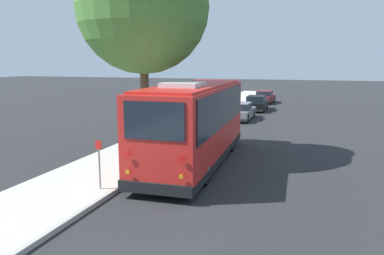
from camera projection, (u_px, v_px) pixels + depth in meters
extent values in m
plane|color=#28282B|center=(192.00, 167.00, 15.59)|extent=(160.00, 160.00, 0.00)
cube|color=beige|center=(123.00, 159.00, 16.54)|extent=(80.00, 3.31, 0.15)
cube|color=#AAA69D|center=(160.00, 162.00, 16.02)|extent=(80.00, 0.14, 0.15)
cube|color=red|center=(195.00, 123.00, 15.75)|extent=(9.40, 2.74, 3.04)
cube|color=black|center=(195.00, 154.00, 15.99)|extent=(9.45, 2.79, 0.28)
cube|color=black|center=(195.00, 107.00, 15.64)|extent=(8.64, 2.80, 1.46)
cube|color=black|center=(218.00, 97.00, 20.07)|extent=(0.10, 2.12, 1.53)
cube|color=black|center=(154.00, 121.00, 11.18)|extent=(0.10, 1.95, 1.17)
cube|color=black|center=(219.00, 84.00, 19.95)|extent=(0.10, 1.75, 0.22)
cube|color=red|center=(195.00, 85.00, 15.48)|extent=(8.82, 2.49, 0.10)
cube|color=silver|center=(183.00, 85.00, 13.88)|extent=(1.76, 1.43, 0.20)
cube|color=black|center=(218.00, 134.00, 20.44)|extent=(0.18, 2.45, 0.36)
cube|color=black|center=(155.00, 189.00, 11.52)|extent=(0.18, 2.45, 0.36)
cylinder|color=red|center=(127.00, 155.00, 11.53)|extent=(0.04, 0.18, 0.18)
cylinder|color=orange|center=(128.00, 172.00, 11.63)|extent=(0.03, 0.14, 0.14)
cylinder|color=red|center=(181.00, 159.00, 11.06)|extent=(0.04, 0.18, 0.18)
cylinder|color=orange|center=(181.00, 177.00, 11.16)|extent=(0.03, 0.14, 0.14)
cube|color=white|center=(204.00, 130.00, 20.68)|extent=(0.05, 0.32, 0.18)
cube|color=white|center=(233.00, 131.00, 20.24)|extent=(0.05, 0.32, 0.18)
cube|color=black|center=(192.00, 91.00, 20.10)|extent=(0.06, 0.10, 0.24)
cylinder|color=black|center=(189.00, 139.00, 18.88)|extent=(0.96, 0.33, 0.95)
cylinder|color=slate|center=(189.00, 139.00, 18.88)|extent=(0.44, 0.33, 0.43)
cylinder|color=black|center=(231.00, 141.00, 18.30)|extent=(0.96, 0.33, 0.95)
cylinder|color=slate|center=(231.00, 141.00, 18.30)|extent=(0.44, 0.33, 0.43)
cylinder|color=black|center=(149.00, 167.00, 13.79)|extent=(0.96, 0.33, 0.95)
cylinder|color=slate|center=(149.00, 167.00, 13.79)|extent=(0.44, 0.33, 0.43)
cylinder|color=black|center=(204.00, 172.00, 13.21)|extent=(0.96, 0.33, 0.95)
cylinder|color=slate|center=(204.00, 172.00, 13.21)|extent=(0.44, 0.33, 0.43)
cube|color=slate|center=(240.00, 113.00, 28.32)|extent=(4.38, 1.74, 0.62)
cube|color=black|center=(240.00, 106.00, 28.11)|extent=(2.08, 1.49, 0.48)
cube|color=slate|center=(240.00, 103.00, 28.07)|extent=(1.99, 1.46, 0.05)
cube|color=black|center=(245.00, 112.00, 30.42)|extent=(0.09, 1.66, 0.20)
cube|color=black|center=(234.00, 120.00, 26.29)|extent=(0.09, 1.66, 0.20)
cylinder|color=black|center=(234.00, 113.00, 29.87)|extent=(0.62, 0.20, 0.62)
cylinder|color=slate|center=(234.00, 113.00, 29.87)|extent=(0.28, 0.22, 0.28)
cylinder|color=black|center=(253.00, 113.00, 29.39)|extent=(0.62, 0.20, 0.62)
cylinder|color=slate|center=(253.00, 113.00, 29.39)|extent=(0.28, 0.22, 0.28)
cylinder|color=black|center=(226.00, 117.00, 27.29)|extent=(0.62, 0.20, 0.62)
cylinder|color=slate|center=(226.00, 117.00, 27.29)|extent=(0.28, 0.22, 0.28)
cylinder|color=black|center=(247.00, 118.00, 26.81)|extent=(0.62, 0.20, 0.62)
cylinder|color=slate|center=(247.00, 118.00, 26.81)|extent=(0.28, 0.22, 0.28)
cube|color=black|center=(256.00, 105.00, 33.63)|extent=(4.45, 1.82, 0.65)
cube|color=black|center=(256.00, 99.00, 33.42)|extent=(2.12, 1.54, 0.48)
cube|color=black|center=(256.00, 96.00, 33.38)|extent=(2.03, 1.50, 0.05)
cube|color=black|center=(259.00, 105.00, 35.77)|extent=(0.11, 1.69, 0.20)
cube|color=black|center=(253.00, 110.00, 31.57)|extent=(0.11, 1.69, 0.20)
cylinder|color=black|center=(250.00, 105.00, 35.20)|extent=(0.67, 0.21, 0.67)
cylinder|color=slate|center=(250.00, 105.00, 35.20)|extent=(0.31, 0.22, 0.30)
cylinder|color=black|center=(267.00, 105.00, 34.74)|extent=(0.67, 0.21, 0.67)
cylinder|color=slate|center=(267.00, 105.00, 34.74)|extent=(0.31, 0.22, 0.30)
cylinder|color=black|center=(245.00, 108.00, 32.57)|extent=(0.67, 0.21, 0.67)
cylinder|color=slate|center=(245.00, 108.00, 32.57)|extent=(0.31, 0.22, 0.30)
cylinder|color=black|center=(263.00, 109.00, 32.11)|extent=(0.67, 0.21, 0.67)
cylinder|color=slate|center=(263.00, 109.00, 32.11)|extent=(0.31, 0.22, 0.30)
cube|color=maroon|center=(265.00, 99.00, 39.59)|extent=(4.24, 1.93, 0.63)
cube|color=black|center=(265.00, 93.00, 39.39)|extent=(2.05, 1.57, 0.48)
cube|color=maroon|center=(265.00, 91.00, 39.35)|extent=(1.97, 1.53, 0.05)
cube|color=black|center=(268.00, 99.00, 41.55)|extent=(0.18, 1.64, 0.20)
cube|color=black|center=(261.00, 103.00, 37.70)|extent=(0.18, 1.64, 0.20)
cylinder|color=black|center=(260.00, 99.00, 41.09)|extent=(0.66, 0.24, 0.64)
cylinder|color=slate|center=(260.00, 99.00, 41.09)|extent=(0.30, 0.24, 0.29)
cylinder|color=black|center=(274.00, 99.00, 40.55)|extent=(0.66, 0.24, 0.64)
cylinder|color=slate|center=(274.00, 99.00, 40.55)|extent=(0.30, 0.24, 0.29)
cylinder|color=black|center=(255.00, 101.00, 38.69)|extent=(0.66, 0.24, 0.64)
cylinder|color=slate|center=(255.00, 101.00, 38.69)|extent=(0.30, 0.24, 0.29)
cylinder|color=black|center=(270.00, 101.00, 38.14)|extent=(0.66, 0.24, 0.64)
cylinder|color=slate|center=(270.00, 101.00, 38.14)|extent=(0.30, 0.24, 0.29)
cylinder|color=brown|center=(145.00, 107.00, 16.32)|extent=(0.36, 0.36, 4.46)
sphere|color=#4C8438|center=(143.00, 7.00, 15.59)|extent=(5.56, 5.56, 5.56)
cylinder|color=gray|center=(99.00, 169.00, 12.29)|extent=(0.06, 0.06, 1.36)
cube|color=red|center=(98.00, 145.00, 12.15)|extent=(0.02, 0.22, 0.28)
cylinder|color=gray|center=(126.00, 159.00, 14.01)|extent=(0.06, 0.06, 1.15)
cylinder|color=gold|center=(199.00, 124.00, 23.22)|extent=(0.22, 0.22, 0.65)
sphere|color=gold|center=(199.00, 118.00, 23.16)|extent=(0.20, 0.20, 0.20)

